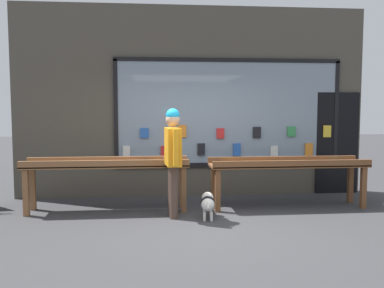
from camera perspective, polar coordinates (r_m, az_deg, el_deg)
The scene contains 6 objects.
ground_plane at distance 6.56m, azimuth 2.14°, elevation -11.03°, with size 40.00×40.00×0.00m, color #38383A.
shopfront_facade at distance 8.69m, azimuth 0.61°, elevation 5.45°, with size 7.03×0.29×3.80m.
display_table_left at distance 7.52m, azimuth -11.25°, elevation -3.23°, with size 2.82×0.58×0.92m.
display_table_right at distance 7.88m, azimuth 12.63°, elevation -3.08°, with size 2.82×0.66×0.88m.
person_browsing at distance 6.93m, azimuth -2.56°, elevation -1.22°, with size 0.26×0.69×1.78m.
small_dog at distance 6.98m, azimuth 2.12°, elevation -7.84°, with size 0.26×0.60×0.40m.
Camera 1 is at (-0.85, -6.24, 1.82)m, focal length 40.00 mm.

